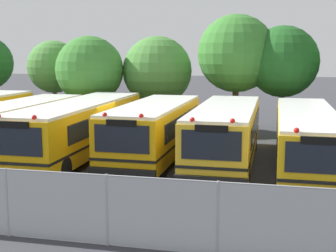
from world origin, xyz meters
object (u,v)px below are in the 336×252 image
(school_bus_5, at_px, (306,137))
(tree_4, at_px, (235,52))
(school_bus_3, at_px, (154,129))
(school_bus_4, at_px, (226,132))
(tree_2, at_px, (92,69))
(tree_1, at_px, (56,66))
(school_bus_1, at_px, (20,125))
(school_bus_2, at_px, (80,127))
(tree_5, at_px, (285,61))
(tree_3, at_px, (157,70))

(school_bus_5, distance_m, tree_4, 9.92)
(school_bus_3, xyz_separation_m, school_bus_4, (3.26, 0.01, -0.01))
(school_bus_5, bearing_deg, tree_2, -30.23)
(tree_1, relative_size, tree_2, 0.96)
(school_bus_1, xyz_separation_m, tree_4, (9.71, 8.26, 3.54))
(school_bus_1, height_order, tree_2, tree_2)
(school_bus_2, bearing_deg, tree_5, -138.45)
(tree_2, distance_m, tree_4, 8.92)
(school_bus_2, bearing_deg, school_bus_5, 179.90)
(school_bus_2, relative_size, school_bus_5, 1.00)
(school_bus_3, bearing_deg, tree_5, -124.82)
(tree_5, bearing_deg, school_bus_4, -107.29)
(tree_4, bearing_deg, school_bus_4, -87.34)
(tree_4, bearing_deg, school_bus_2, -127.16)
(tree_5, bearing_deg, school_bus_1, -147.12)
(school_bus_3, xyz_separation_m, tree_5, (5.82, 8.22, 2.95))
(school_bus_1, xyz_separation_m, school_bus_5, (13.50, -0.20, -0.00))
(school_bus_2, bearing_deg, tree_3, -99.44)
(school_bus_2, distance_m, tree_5, 12.94)
(school_bus_4, relative_size, tree_4, 1.42)
(school_bus_3, height_order, tree_1, tree_1)
(tree_1, distance_m, tree_5, 15.04)
(school_bus_5, bearing_deg, school_bus_4, -2.71)
(school_bus_4, bearing_deg, school_bus_3, 0.03)
(tree_4, relative_size, tree_5, 1.11)
(tree_3, relative_size, tree_4, 0.83)
(school_bus_3, relative_size, tree_1, 1.64)
(tree_2, relative_size, tree_4, 0.83)
(school_bus_1, distance_m, school_bus_4, 10.09)
(school_bus_2, distance_m, tree_2, 8.13)
(tree_1, xyz_separation_m, tree_5, (15.02, -0.67, 0.41))
(school_bus_1, distance_m, school_bus_5, 13.50)
(tree_1, bearing_deg, school_bus_4, -35.46)
(school_bus_2, height_order, school_bus_3, school_bus_2)
(tree_5, bearing_deg, tree_2, -174.97)
(tree_1, height_order, tree_2, tree_2)
(tree_4, bearing_deg, tree_1, 177.22)
(school_bus_1, distance_m, tree_5, 15.36)
(school_bus_2, relative_size, school_bus_3, 1.24)
(school_bus_2, bearing_deg, tree_1, -58.52)
(school_bus_4, height_order, tree_3, tree_3)
(tree_5, bearing_deg, school_bus_2, -138.10)
(tree_2, xyz_separation_m, tree_5, (11.73, 1.03, 0.49))
(school_bus_1, distance_m, school_bus_3, 6.83)
(school_bus_2, height_order, tree_3, tree_3)
(school_bus_2, distance_m, tree_4, 11.21)
(school_bus_3, height_order, school_bus_5, school_bus_3)
(school_bus_4, xyz_separation_m, tree_5, (2.56, 8.21, 2.96))
(school_bus_1, distance_m, tree_1, 9.52)
(tree_2, bearing_deg, school_bus_1, -97.33)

